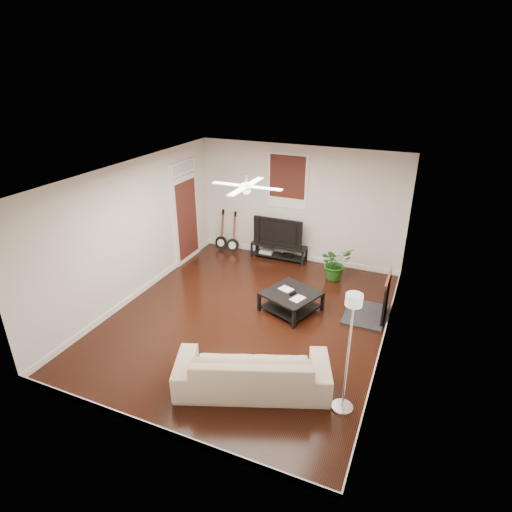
# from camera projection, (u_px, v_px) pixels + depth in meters

# --- Properties ---
(room) EXTENTS (5.01, 6.01, 2.81)m
(room) POSITION_uv_depth(u_px,v_px,m) (247.00, 252.00, 7.57)
(room) COLOR black
(room) RESTS_ON ground
(brick_accent) EXTENTS (0.02, 2.20, 2.80)m
(brick_accent) POSITION_uv_depth(u_px,v_px,m) (398.00, 253.00, 7.52)
(brick_accent) COLOR brown
(brick_accent) RESTS_ON floor
(fireplace) EXTENTS (0.80, 1.10, 0.92)m
(fireplace) POSITION_uv_depth(u_px,v_px,m) (375.00, 296.00, 8.01)
(fireplace) COLOR black
(fireplace) RESTS_ON floor
(window_back) EXTENTS (1.00, 0.06, 1.30)m
(window_back) POSITION_uv_depth(u_px,v_px,m) (287.00, 181.00, 9.93)
(window_back) COLOR black
(window_back) RESTS_ON wall_back
(door_left) EXTENTS (0.08, 1.00, 2.50)m
(door_left) POSITION_uv_depth(u_px,v_px,m) (186.00, 211.00, 10.10)
(door_left) COLOR white
(door_left) RESTS_ON wall_left
(tv_stand) EXTENTS (1.38, 0.37, 0.39)m
(tv_stand) POSITION_uv_depth(u_px,v_px,m) (279.00, 252.00, 10.54)
(tv_stand) COLOR black
(tv_stand) RESTS_ON floor
(tv) EXTENTS (1.23, 0.16, 0.71)m
(tv) POSITION_uv_depth(u_px,v_px,m) (280.00, 231.00, 10.33)
(tv) COLOR black
(tv) RESTS_ON tv_stand
(coffee_table) EXTENTS (1.22, 1.22, 0.40)m
(coffee_table) POSITION_uv_depth(u_px,v_px,m) (291.00, 302.00, 8.34)
(coffee_table) COLOR black
(coffee_table) RESTS_ON floor
(sofa) EXTENTS (2.45, 1.65, 0.67)m
(sofa) POSITION_uv_depth(u_px,v_px,m) (252.00, 369.00, 6.30)
(sofa) COLOR tan
(sofa) RESTS_ON floor
(floor_lamp) EXTENTS (0.40, 0.40, 1.86)m
(floor_lamp) POSITION_uv_depth(u_px,v_px,m) (348.00, 355.00, 5.65)
(floor_lamp) COLOR white
(floor_lamp) RESTS_ON floor
(potted_plant) EXTENTS (0.92, 0.92, 0.77)m
(potted_plant) POSITION_uv_depth(u_px,v_px,m) (335.00, 263.00, 9.50)
(potted_plant) COLOR #205618
(potted_plant) RESTS_ON floor
(guitar_left) EXTENTS (0.33, 0.24, 1.06)m
(guitar_left) POSITION_uv_depth(u_px,v_px,m) (221.00, 230.00, 10.95)
(guitar_left) COLOR black
(guitar_left) RESTS_ON floor
(guitar_right) EXTENTS (0.36, 0.27, 1.06)m
(guitar_right) POSITION_uv_depth(u_px,v_px,m) (232.00, 233.00, 10.80)
(guitar_right) COLOR black
(guitar_right) RESTS_ON floor
(ceiling_fan) EXTENTS (1.24, 1.24, 0.32)m
(ceiling_fan) POSITION_uv_depth(u_px,v_px,m) (247.00, 186.00, 7.07)
(ceiling_fan) COLOR white
(ceiling_fan) RESTS_ON ceiling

